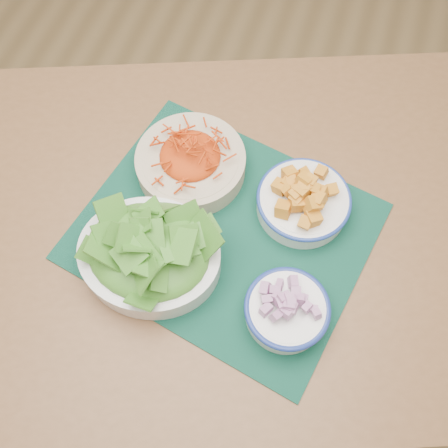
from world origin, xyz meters
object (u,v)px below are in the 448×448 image
placemat (224,231)px  onion_bowl (287,309)px  lettuce_bowl (149,252)px  table (198,242)px  squash_bowl (304,198)px  carrot_bowl (190,159)px

placemat → onion_bowl: onion_bowl is taller
placemat → lettuce_bowl: (-0.11, -0.11, 0.06)m
table → lettuce_bowl: 0.19m
table → lettuce_bowl: lettuce_bowl is taller
placemat → onion_bowl: size_ratio=3.13×
squash_bowl → onion_bowl: (0.02, -0.22, -0.00)m
squash_bowl → onion_bowl: squash_bowl is taller
placemat → squash_bowl: squash_bowl is taller
placemat → squash_bowl: (0.13, 0.10, 0.04)m
placemat → onion_bowl: bearing=-27.3°
placemat → squash_bowl: 0.17m
placemat → onion_bowl: (0.16, -0.13, 0.04)m
table → placemat: placemat is taller
lettuce_bowl → onion_bowl: 0.27m
table → squash_bowl: squash_bowl is taller
carrot_bowl → lettuce_bowl: 0.22m
onion_bowl → squash_bowl: bearing=96.1°
table → placemat: bearing=-19.8°
squash_bowl → onion_bowl: 0.23m
placemat → lettuce_bowl: 0.16m
table → placemat: (0.06, 0.00, 0.09)m
table → carrot_bowl: 0.18m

